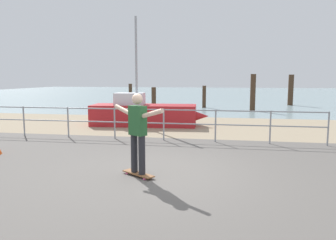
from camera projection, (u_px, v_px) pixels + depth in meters
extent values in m
cube|color=#605B56|center=(152.00, 189.00, 6.04)|extent=(24.00, 10.00, 0.04)
cube|color=tan|center=(193.00, 126.00, 13.86)|extent=(24.00, 6.00, 0.04)
cube|color=#849EA3|center=(215.00, 94.00, 41.20)|extent=(72.00, 50.00, 0.04)
cylinder|color=gray|center=(24.00, 121.00, 11.44)|extent=(0.05, 0.05, 1.05)
cylinder|color=gray|center=(68.00, 122.00, 11.15)|extent=(0.05, 0.05, 1.05)
cylinder|color=gray|center=(115.00, 124.00, 10.86)|extent=(0.05, 0.05, 1.05)
cylinder|color=gray|center=(164.00, 125.00, 10.58)|extent=(0.05, 0.05, 1.05)
cylinder|color=gray|center=(215.00, 126.00, 10.29)|extent=(0.05, 0.05, 1.05)
cylinder|color=gray|center=(270.00, 128.00, 10.01)|extent=(0.05, 0.05, 1.05)
cylinder|color=gray|center=(328.00, 129.00, 9.72)|extent=(0.05, 0.05, 1.05)
cylinder|color=gray|center=(114.00, 109.00, 10.80)|extent=(13.31, 0.04, 0.04)
cylinder|color=gray|center=(115.00, 122.00, 10.86)|extent=(13.31, 0.04, 0.04)
cube|color=#B21E23|center=(144.00, 115.00, 13.89)|extent=(4.48, 1.68, 0.90)
cone|color=#B21E23|center=(196.00, 116.00, 13.65)|extent=(1.15, 0.83, 0.77)
cylinder|color=#9EA0A5|center=(136.00, 61.00, 13.62)|extent=(0.10, 0.10, 3.65)
cube|color=silver|center=(130.00, 99.00, 13.86)|extent=(1.25, 0.97, 0.50)
cube|color=brown|center=(138.00, 174.00, 6.77)|extent=(0.77, 0.61, 0.02)
cylinder|color=#E5598C|center=(150.00, 178.00, 6.64)|extent=(0.07, 0.06, 0.06)
cylinder|color=#E5598C|center=(144.00, 179.00, 6.53)|extent=(0.07, 0.06, 0.06)
cylinder|color=#E5598C|center=(133.00, 172.00, 7.03)|extent=(0.07, 0.06, 0.06)
cylinder|color=#E5598C|center=(127.00, 174.00, 6.91)|extent=(0.07, 0.06, 0.06)
cylinder|color=#26262B|center=(142.00, 155.00, 6.63)|extent=(0.14, 0.14, 0.80)
cylinder|color=#26262B|center=(134.00, 153.00, 6.80)|extent=(0.14, 0.14, 0.80)
cube|color=#26592D|center=(138.00, 120.00, 6.63)|extent=(0.41, 0.37, 0.60)
sphere|color=beige|center=(137.00, 99.00, 6.57)|extent=(0.22, 0.22, 0.22)
cylinder|color=beige|center=(153.00, 113.00, 6.30)|extent=(0.51, 0.39, 0.23)
cylinder|color=beige|center=(124.00, 110.00, 6.91)|extent=(0.51, 0.39, 0.23)
cylinder|color=#422D1E|center=(130.00, 93.00, 26.26)|extent=(0.28, 0.28, 1.55)
cylinder|color=#422D1E|center=(154.00, 99.00, 20.72)|extent=(0.29, 0.29, 1.43)
cylinder|color=#422D1E|center=(204.00, 97.00, 22.09)|extent=(0.25, 0.25, 1.50)
cylinder|color=#422D1E|center=(253.00, 93.00, 19.87)|extent=(0.32, 0.32, 2.26)
cylinder|color=#422D1E|center=(291.00, 90.00, 23.90)|extent=(0.38, 0.38, 2.26)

